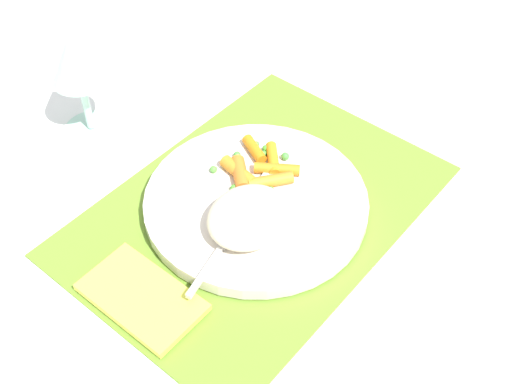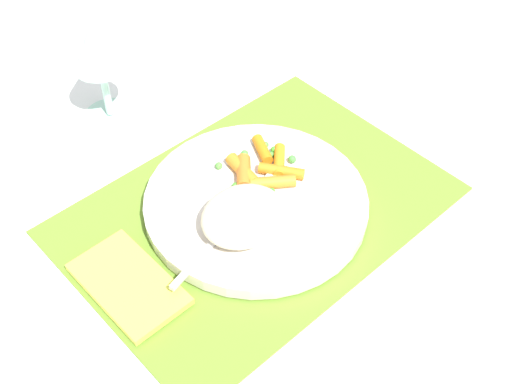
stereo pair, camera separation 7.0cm
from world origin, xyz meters
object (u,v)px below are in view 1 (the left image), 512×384
napkin (142,297)px  fork (244,214)px  plate (256,203)px  wine_glass (76,61)px  rice_mound (249,217)px  carrot_portion (257,169)px

napkin → fork: bearing=-5.9°
plate → wine_glass: size_ratio=1.72×
rice_mound → fork: 0.02m
carrot_portion → wine_glass: bearing=104.2°
fork → napkin: 0.15m
plate → napkin: plate is taller
fork → rice_mound: bearing=-122.9°
plate → carrot_portion: (0.03, 0.03, 0.02)m
carrot_portion → napkin: carrot_portion is taller
plate → fork: fork is taller
plate → fork: size_ratio=1.28×
rice_mound → fork: size_ratio=0.48×
fork → carrot_portion: bearing=28.0°
carrot_portion → wine_glass: wine_glass is taller
rice_mound → carrot_portion: bearing=34.0°
carrot_portion → wine_glass: (-0.06, 0.24, 0.08)m
napkin → carrot_portion: bearing=4.9°
rice_mound → napkin: rice_mound is taller
wine_glass → napkin: bearing=-120.1°
plate → rice_mound: size_ratio=2.66×
rice_mound → carrot_portion: 0.09m
plate → wine_glass: 0.28m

